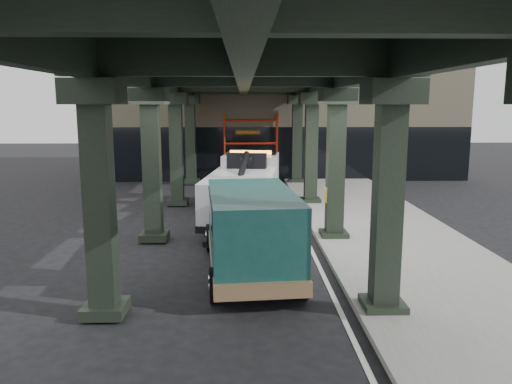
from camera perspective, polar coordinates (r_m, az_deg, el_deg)
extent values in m
plane|color=black|center=(14.89, 0.24, -7.61)|extent=(90.00, 90.00, 0.00)
cube|color=gray|center=(17.49, 15.01, -5.03)|extent=(5.00, 40.00, 0.15)
cube|color=silver|center=(16.93, 5.83, -5.47)|extent=(0.12, 38.00, 0.01)
cube|color=black|center=(10.81, 14.80, -1.02)|extent=(0.55, 0.55, 5.00)
cube|color=black|center=(10.63, 15.35, 10.98)|extent=(1.10, 1.10, 0.50)
cube|color=black|center=(11.47, 14.27, -12.48)|extent=(0.90, 0.90, 0.24)
cube|color=black|center=(16.59, 9.07, 2.93)|extent=(0.55, 0.55, 5.00)
cube|color=black|center=(16.47, 9.29, 10.72)|extent=(1.10, 1.10, 0.50)
cube|color=black|center=(17.02, 8.86, -4.85)|extent=(0.90, 0.90, 0.24)
cube|color=black|center=(22.48, 6.31, 4.81)|extent=(0.55, 0.55, 5.00)
cube|color=black|center=(22.39, 6.42, 10.56)|extent=(1.10, 1.10, 0.50)
cube|color=black|center=(22.80, 6.20, -1.00)|extent=(0.90, 0.90, 0.24)
cube|color=black|center=(28.42, 4.70, 5.91)|extent=(0.55, 0.55, 5.00)
cube|color=black|center=(28.35, 4.76, 10.45)|extent=(1.10, 1.10, 0.50)
cube|color=black|center=(28.68, 4.63, 1.28)|extent=(0.90, 0.90, 0.24)
cube|color=black|center=(10.80, -17.44, -1.16)|extent=(0.55, 0.55, 5.00)
cube|color=black|center=(10.62, -18.08, 10.84)|extent=(1.10, 1.10, 0.50)
cube|color=black|center=(11.46, -16.83, -12.62)|extent=(0.90, 0.90, 0.24)
cube|color=black|center=(16.58, -11.80, 2.84)|extent=(0.55, 0.55, 5.00)
cube|color=black|center=(16.46, -12.08, 10.63)|extent=(1.10, 1.10, 0.50)
cube|color=black|center=(17.02, -11.52, -4.94)|extent=(0.90, 0.90, 0.24)
cube|color=black|center=(22.48, -9.08, 4.75)|extent=(0.55, 0.55, 5.00)
cube|color=black|center=(22.39, -9.24, 10.49)|extent=(1.10, 1.10, 0.50)
cube|color=black|center=(22.80, -8.92, -1.07)|extent=(0.90, 0.90, 0.24)
cube|color=black|center=(28.42, -7.49, 5.86)|extent=(0.55, 0.55, 5.00)
cube|color=black|center=(28.35, -7.59, 10.40)|extent=(1.10, 1.10, 0.50)
cube|color=black|center=(28.67, -7.38, 1.23)|extent=(0.90, 0.90, 0.24)
cube|color=black|center=(16.50, 9.37, 13.50)|extent=(0.35, 32.00, 1.10)
cube|color=black|center=(16.49, -12.18, 13.41)|extent=(0.35, 32.00, 1.10)
cube|color=black|center=(16.22, -1.41, 13.69)|extent=(0.35, 32.00, 1.10)
cube|color=black|center=(16.28, -1.42, 16.14)|extent=(7.40, 32.00, 0.30)
cube|color=#C6B793|center=(34.28, 2.65, 9.13)|extent=(22.00, 10.00, 8.00)
cylinder|color=red|center=(29.21, -3.56, 5.05)|extent=(0.08, 0.08, 4.00)
cylinder|color=red|center=(28.42, -3.62, 4.91)|extent=(0.08, 0.08, 4.00)
cylinder|color=red|center=(29.26, 2.34, 5.07)|extent=(0.08, 0.08, 4.00)
cylinder|color=red|center=(28.46, 2.45, 4.93)|extent=(0.08, 0.08, 4.00)
cylinder|color=red|center=(29.30, -0.60, 3.12)|extent=(3.00, 0.08, 0.08)
cylinder|color=red|center=(29.17, -0.61, 5.65)|extent=(3.00, 0.08, 0.08)
cylinder|color=red|center=(29.10, -0.61, 8.20)|extent=(3.00, 0.08, 0.08)
cube|color=black|center=(19.34, -1.30, -1.41)|extent=(1.82, 7.36, 0.24)
cube|color=silver|center=(21.63, -0.55, 2.03)|extent=(2.55, 2.59, 1.75)
cube|color=silver|center=(22.71, -0.29, 1.17)|extent=(2.35, 0.95, 0.88)
cube|color=black|center=(21.81, -0.49, 3.38)|extent=(2.28, 1.51, 0.83)
cube|color=silver|center=(18.13, -1.72, -0.15)|extent=(2.89, 5.11, 1.36)
cube|color=orange|center=(21.33, -0.61, 4.55)|extent=(1.77, 0.48, 0.16)
cube|color=black|center=(19.90, -1.04, 3.59)|extent=(1.62, 0.76, 0.58)
cylinder|color=black|center=(18.21, -1.65, 2.22)|extent=(0.63, 3.41, 1.31)
cube|color=black|center=(15.94, -2.79, -5.16)|extent=(0.45, 1.39, 0.18)
cube|color=black|center=(15.30, -3.15, -6.00)|extent=(1.58, 0.42, 0.18)
cylinder|color=black|center=(22.21, -3.22, -0.32)|extent=(0.46, 1.10, 1.07)
cylinder|color=silver|center=(22.21, -3.22, -0.32)|extent=(0.45, 0.63, 0.59)
cylinder|color=black|center=(21.99, 2.31, -0.42)|extent=(0.46, 1.10, 1.07)
cylinder|color=silver|center=(21.99, 2.31, -0.42)|extent=(0.45, 0.63, 0.59)
cylinder|color=black|center=(19.10, -4.65, -2.04)|extent=(0.46, 1.10, 1.07)
cylinder|color=silver|center=(19.10, -4.65, -2.04)|extent=(0.45, 0.63, 0.59)
cylinder|color=black|center=(18.85, 1.79, -2.17)|extent=(0.46, 1.10, 1.07)
cylinder|color=silver|center=(18.85, 1.79, -2.17)|extent=(0.45, 0.63, 0.59)
cylinder|color=black|center=(17.88, -5.34, -2.88)|extent=(0.46, 1.10, 1.07)
cylinder|color=silver|center=(17.88, -5.34, -2.88)|extent=(0.45, 0.63, 0.59)
cylinder|color=black|center=(17.62, 1.53, -3.03)|extent=(0.46, 1.10, 1.07)
cylinder|color=silver|center=(17.62, 1.53, -3.03)|extent=(0.45, 0.63, 0.59)
cube|color=#12433E|center=(15.61, -1.55, -3.18)|extent=(2.14, 1.28, 0.90)
cube|color=#12433E|center=(12.86, -0.48, -4.21)|extent=(2.49, 4.66, 1.95)
cube|color=olive|center=(13.46, -0.66, -7.10)|extent=(2.63, 5.76, 0.35)
cube|color=black|center=(15.06, -1.43, -0.56)|extent=(1.98, 0.60, 0.83)
cube|color=black|center=(13.04, -0.63, -1.77)|extent=(2.44, 3.77, 0.55)
cube|color=silver|center=(16.22, -1.71, -4.13)|extent=(2.00, 0.30, 0.30)
cylinder|color=black|center=(15.64, -5.19, -5.19)|extent=(0.35, 0.86, 0.84)
cylinder|color=silver|center=(15.64, -5.19, -5.19)|extent=(0.36, 0.49, 0.46)
cylinder|color=black|center=(15.81, 2.09, -4.99)|extent=(0.35, 0.86, 0.84)
cylinder|color=silver|center=(15.81, 2.09, -4.99)|extent=(0.36, 0.49, 0.46)
cylinder|color=black|center=(11.65, -4.65, -10.57)|extent=(0.35, 0.86, 0.84)
cylinder|color=silver|center=(11.65, -4.65, -10.57)|extent=(0.36, 0.49, 0.46)
cylinder|color=black|center=(11.87, 5.18, -10.17)|extent=(0.35, 0.86, 0.84)
cylinder|color=silver|center=(11.87, 5.18, -10.17)|extent=(0.36, 0.49, 0.46)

